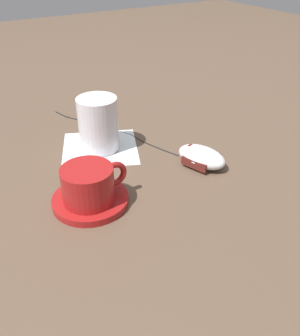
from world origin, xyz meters
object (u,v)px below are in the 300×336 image
(saucer, at_px, (91,200))
(computer_mouse, at_px, (202,157))
(drinking_glass, at_px, (97,124))
(coffee_cup, at_px, (89,184))

(saucer, xyz_separation_m, computer_mouse, (-0.00, 0.22, 0.01))
(saucer, height_order, computer_mouse, computer_mouse)
(saucer, bearing_deg, computer_mouse, 90.10)
(drinking_glass, bearing_deg, saucer, -29.11)
(computer_mouse, bearing_deg, coffee_cup, -88.73)
(computer_mouse, distance_m, drinking_glass, 0.21)
(computer_mouse, bearing_deg, saucer, -89.90)
(drinking_glass, bearing_deg, coffee_cup, -28.68)
(saucer, height_order, coffee_cup, coffee_cup)
(coffee_cup, bearing_deg, computer_mouse, 91.27)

